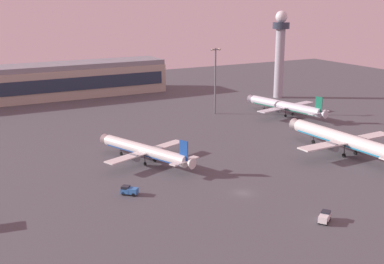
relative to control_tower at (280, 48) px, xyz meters
name	(u,v)px	position (x,y,z in m)	size (l,w,h in m)	color
ground_plane	(243,193)	(-84.18, -94.75, -23.77)	(416.00, 416.00, 0.00)	#4C4C51
terminal_building	(36,82)	(-104.56, 51.49, -15.68)	(126.49, 22.40, 16.40)	#B2AD99
control_tower	(280,48)	(0.00, 0.00, 0.00)	(8.00, 8.00, 41.31)	#A8A8B2
airplane_far_stand	(345,140)	(-38.31, -83.04, -19.22)	(36.47, 46.88, 12.03)	silver
airplane_terminal_side	(145,151)	(-96.21, -61.11, -20.11)	(28.63, 36.33, 9.68)	silver
airplane_near_gate	(286,106)	(-21.19, -32.35, -19.87)	(31.34, 40.03, 10.33)	silver
cargo_loader	(129,190)	(-109.72, -82.25, -22.59)	(4.34, 4.29, 2.25)	#3372BF
maintenance_van	(325,217)	(-77.80, -117.12, -22.59)	(4.53, 3.94, 2.25)	white
apron_light_central	(215,77)	(-45.23, -15.69, -8.21)	(4.80, 0.90, 27.40)	slate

